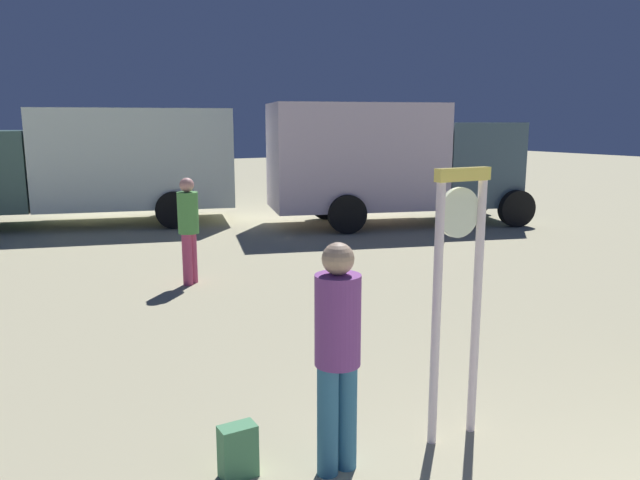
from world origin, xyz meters
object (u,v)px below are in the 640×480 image
object	(u,v)px
standing_clock	(458,276)
box_truck_near	(106,161)
backpack	(238,451)
person_distant	(188,225)
person_near_clock	(338,347)
box_truck_far	(389,159)

from	to	relation	value
standing_clock	box_truck_near	distance (m)	12.46
backpack	person_distant	size ratio (longest dim) A/B	0.24
standing_clock	person_distant	bearing A→B (deg)	93.61
person_near_clock	box_truck_far	distance (m)	11.23
standing_clock	backpack	world-z (taller)	standing_clock
person_near_clock	standing_clock	bearing A→B (deg)	-1.79
person_near_clock	person_distant	size ratio (longest dim) A/B	1.02
box_truck_near	person_near_clock	bearing A→B (deg)	-93.52
box_truck_far	person_distant	bearing A→B (deg)	-152.62
person_distant	box_truck_near	distance (m)	6.77
standing_clock	person_distant	size ratio (longest dim) A/B	1.30
person_distant	box_truck_near	size ratio (longest dim) A/B	0.24
standing_clock	person_distant	xyz separation A→B (m)	(-0.36, 5.71, -0.40)
person_distant	person_near_clock	bearing A→B (deg)	-97.18
box_truck_near	box_truck_far	bearing A→B (deg)	-30.25
backpack	box_truck_far	distance (m)	11.50
backpack	box_truck_far	size ratio (longest dim) A/B	0.06
backpack	box_truck_far	bearing A→B (deg)	48.71
person_distant	box_truck_far	distance (m)	6.96
person_near_clock	backpack	distance (m)	1.05
backpack	box_truck_near	xyz separation A→B (m)	(1.43, 12.13, 1.38)
backpack	standing_clock	bearing A→B (deg)	-10.57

